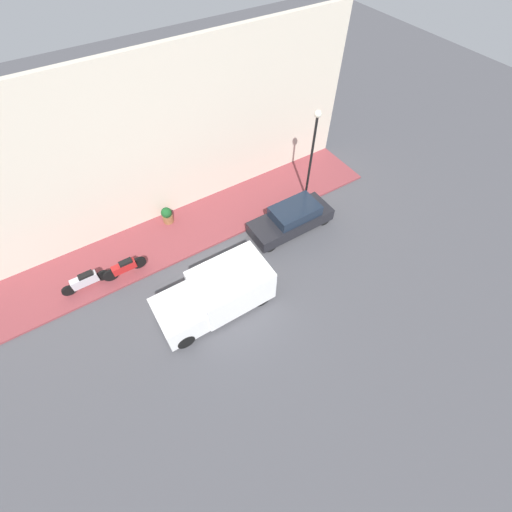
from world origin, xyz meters
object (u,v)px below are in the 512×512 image
Objects in this scene: motorcycle_red at (125,267)px; streetlamp at (313,145)px; delivery_van at (216,294)px; potted_plant at (167,215)px; scooter_silver at (85,281)px; parked_car at (292,218)px.

motorcycle_red is 0.40× the size of streetlamp.
potted_plant is at bearing -1.66° from delivery_van.
delivery_van is 5.80m from scooter_silver.
parked_car is 2.15× the size of motorcycle_red.
streetlamp is 7.87m from potted_plant.
delivery_van is at bearing 178.34° from potted_plant.
scooter_silver is at bearing 49.07° from delivery_van.
streetlamp is at bearing -54.69° from parked_car.
delivery_van is at bearing 115.23° from streetlamp.
streetlamp is 5.58× the size of potted_plant.
streetlamp reaches higher than potted_plant.
streetlamp reaches higher than motorcycle_red.
parked_car is 9.78m from scooter_silver.
delivery_van is 2.43× the size of motorcycle_red.
parked_car reaches higher than scooter_silver.
scooter_silver is 4.86m from potted_plant.
scooter_silver is (3.79, 4.37, -0.39)m from delivery_van.
parked_car is at bearing -100.51° from scooter_silver.
scooter_silver is at bearing 88.05° from streetlamp.
potted_plant is (5.56, -0.16, -0.40)m from delivery_van.
scooter_silver is at bearing 79.49° from parked_car.
scooter_silver is 11.90m from streetlamp.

